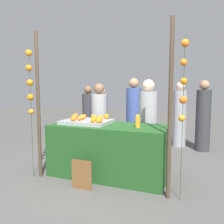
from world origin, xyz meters
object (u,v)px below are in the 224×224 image
Objects in this scene: stall_counter at (109,150)px; orange_0 at (82,117)px; vendor_left at (99,125)px; orange_1 at (95,118)px; juice_bottle at (138,122)px; chalkboard_sign at (82,175)px; vendor_right at (148,126)px.

orange_0 reaches higher than stall_counter.
vendor_left is at bearing 124.96° from stall_counter.
juice_bottle is at bearing -3.31° from orange_1.
juice_bottle is at bearing -4.70° from orange_0.
stall_counter is 0.91m from vendor_left.
chalkboard_sign is (0.34, -0.64, -0.75)m from orange_0.
stall_counter is 1.24× the size of vendor_left.
orange_1 is at bearing -69.95° from vendor_left.
stall_counter is at bearing -55.04° from vendor_left.
orange_0 is at bearing -144.69° from vendor_right.
orange_1 is 0.05× the size of vendor_left.
stall_counter is 0.57m from orange_1.
orange_1 is at bearing -133.86° from vendor_right.
chalkboard_sign is (0.06, -0.60, -0.75)m from orange_1.
vendor_left reaches higher than stall_counter.
chalkboard_sign is at bearing -76.14° from vendor_left.
chalkboard_sign is at bearing -116.12° from vendor_right.
vendor_right is (-0.01, 0.79, -0.20)m from juice_bottle.
chalkboard_sign is 1.60m from vendor_right.
stall_counter is 23.20× the size of orange_1.
vendor_right reaches higher than chalkboard_sign.
juice_bottle reaches higher than orange_0.
orange_1 is at bearing -170.89° from stall_counter.
stall_counter is 1.19× the size of vendor_right.
orange_1 is 0.82m from vendor_left.
vendor_left reaches higher than orange_0.
chalkboard_sign is at bearing -84.28° from orange_1.
orange_0 is (-0.50, 0.01, 0.53)m from stall_counter.
stall_counter is at bearing -124.87° from vendor_right.
juice_bottle is 1.14m from chalkboard_sign.
juice_bottle is 0.82m from vendor_right.
orange_1 is (0.28, -0.04, -0.00)m from orange_0.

